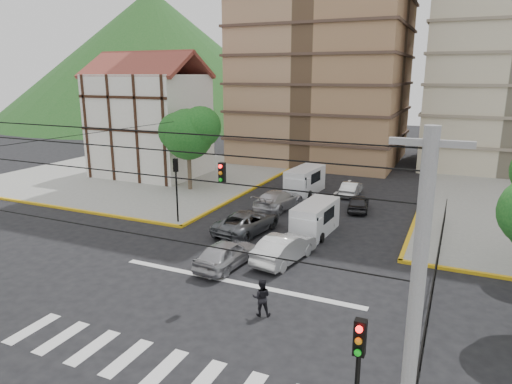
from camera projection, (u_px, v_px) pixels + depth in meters
The scene contains 21 objects.
ground at pixel (224, 293), 21.53m from camera, with size 160.00×160.00×0.00m, color black.
sidewalk_nw at pixel (145, 173), 47.13m from camera, with size 26.00×26.00×0.15m, color gray.
crosswalk_stripes at pixel (145, 363), 16.23m from camera, with size 12.00×2.40×0.01m, color silver.
stop_line at pixel (236, 282), 22.59m from camera, with size 13.00×0.40×0.01m, color silver.
tudor_building at pixel (150, 124), 45.44m from camera, with size 10.80×8.05×12.23m.
distant_hill at pixel (154, 56), 101.73m from camera, with size 70.00×70.00×28.00m, color #1C531B.
park_fence at pixel (434, 289), 21.91m from camera, with size 0.10×22.50×1.66m, color black, non-canonical shape.
tree_tudor at pixel (189, 132), 39.10m from camera, with size 5.39×4.40×7.43m.
traffic_light_se at pixel (358, 375), 10.76m from camera, with size 0.28×0.22×4.40m.
traffic_light_nw at pixel (176, 180), 30.74m from camera, with size 0.28×0.22×4.40m.
traffic_light_hanging at pixel (198, 180), 18.26m from camera, with size 18.00×9.12×0.92m.
utility_pole_se at pixel (411, 353), 8.81m from camera, with size 1.40×0.28×9.00m.
van_right_lane at pixel (314, 220), 29.08m from camera, with size 2.07×4.64×2.04m.
van_left_lane at pixel (304, 182), 39.12m from camera, with size 2.30×5.04×2.21m.
car_silver_front_left at pixel (226, 254), 24.27m from camera, with size 1.75×4.34×1.48m, color #A9A8AD.
car_white_front_right at pixel (285, 248), 24.97m from camera, with size 1.63×4.67×1.54m, color silver.
car_grey_mid_left at pixel (247, 222), 29.49m from camera, with size 2.44×5.30×1.47m, color #525559.
car_silver_rear_left at pixel (278, 200), 34.73m from camera, with size 2.09×5.14×1.49m, color #B9B8BD.
car_darkgrey_mid_right at pixel (358, 203), 34.30m from camera, with size 1.46×3.63×1.24m, color #272729.
car_white_rear_right at pixel (351, 189), 38.59m from camera, with size 1.31×3.74×1.23m, color silver.
pedestrian_crosswalk at pixel (261, 297), 19.32m from camera, with size 0.80×0.62×1.65m, color black.
Camera 1 is at (9.46, -17.30, 9.98)m, focal length 32.00 mm.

